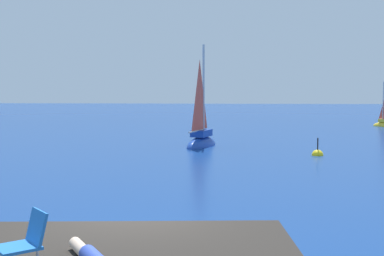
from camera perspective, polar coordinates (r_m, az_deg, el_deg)
sailboat_near at (r=29.26m, az=1.00°, el=-1.34°), size 2.11×3.40×6.12m
beach_chair at (r=7.42m, az=-17.31°, el=-11.26°), size 0.76×0.75×0.80m
marker_buoy at (r=26.37m, az=13.27°, el=-2.86°), size 0.56×0.56×1.13m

